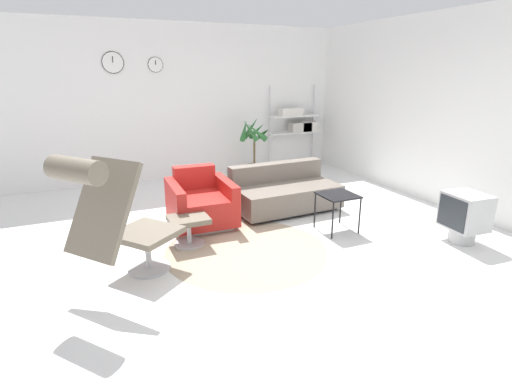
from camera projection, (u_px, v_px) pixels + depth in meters
name	position (u px, v px, depth m)	size (l,w,h in m)	color
ground_plane	(252.00, 236.00, 4.96)	(12.00, 12.00, 0.00)	white
wall_back	(183.00, 103.00, 7.37)	(12.00, 0.09, 2.80)	white
wall_right	(449.00, 112.00, 5.75)	(0.06, 12.00, 2.80)	white
round_rug	(246.00, 250.00, 4.57)	(1.86, 1.86, 0.01)	tan
lounge_chair	(113.00, 210.00, 3.59)	(1.20, 1.11, 1.32)	#BCBCC1
ottoman	(189.00, 225.00, 4.65)	(0.45, 0.39, 0.35)	#BCBCC1
armchair_red	(201.00, 204.00, 5.29)	(0.82, 0.90, 0.73)	silver
couch_low	(284.00, 193.00, 5.87)	(1.53, 0.87, 0.65)	black
side_table	(338.00, 198.00, 5.02)	(0.44, 0.44, 0.49)	black
crt_television	(465.00, 215.00, 4.70)	(0.44, 0.49, 0.60)	#B7B7B7
potted_plant	(254.00, 149.00, 7.55)	(0.58, 0.58, 1.14)	brown
shelf_unit	(298.00, 123.00, 8.20)	(1.09, 0.28, 1.69)	#BCBCC1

